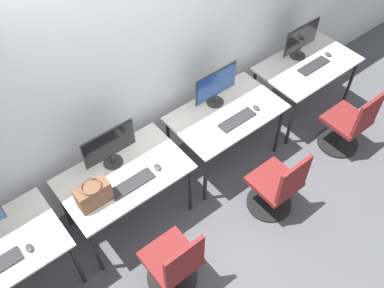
{
  "coord_description": "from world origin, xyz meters",
  "views": [
    {
      "loc": [
        -1.62,
        -1.87,
        3.91
      ],
      "look_at": [
        0.0,
        0.15,
        0.89
      ],
      "focal_mm": 40.0,
      "sensor_mm": 36.0,
      "label": 1
    }
  ],
  "objects_px": {
    "office_chair_right": "(277,188)",
    "keyboard_far_right": "(314,66)",
    "monitor_far_right": "(301,40)",
    "monitor_left": "(110,146)",
    "mouse_far_left": "(30,248)",
    "mouse_left": "(158,167)",
    "keyboard_left": "(132,184)",
    "office_chair_far_right": "(349,126)",
    "keyboard_right": "(237,120)",
    "mouse_right": "(256,108)",
    "handbag": "(93,194)",
    "monitor_right": "(216,86)",
    "office_chair_left": "(175,265)",
    "mouse_far_right": "(328,54)"
  },
  "relations": [
    {
      "from": "mouse_far_left",
      "to": "keyboard_far_right",
      "type": "relative_size",
      "value": 0.21
    },
    {
      "from": "keyboard_right",
      "to": "mouse_right",
      "type": "relative_size",
      "value": 4.74
    },
    {
      "from": "mouse_right",
      "to": "monitor_far_right",
      "type": "distance_m",
      "value": 1.08
    },
    {
      "from": "mouse_left",
      "to": "monitor_far_right",
      "type": "relative_size",
      "value": 0.17
    },
    {
      "from": "office_chair_left",
      "to": "mouse_right",
      "type": "distance_m",
      "value": 1.81
    },
    {
      "from": "keyboard_far_right",
      "to": "monitor_far_right",
      "type": "bearing_deg",
      "value": 90.0
    },
    {
      "from": "monitor_left",
      "to": "monitor_far_right",
      "type": "relative_size",
      "value": 1.0
    },
    {
      "from": "keyboard_right",
      "to": "office_chair_right",
      "type": "bearing_deg",
      "value": -93.78
    },
    {
      "from": "office_chair_right",
      "to": "mouse_far_right",
      "type": "xyz_separation_m",
      "value": [
        1.62,
        0.8,
        0.41
      ]
    },
    {
      "from": "handbag",
      "to": "monitor_right",
      "type": "bearing_deg",
      "value": 10.2
    },
    {
      "from": "monitor_left",
      "to": "keyboard_left",
      "type": "height_order",
      "value": "monitor_left"
    },
    {
      "from": "handbag",
      "to": "office_chair_left",
      "type": "bearing_deg",
      "value": -69.35
    },
    {
      "from": "office_chair_left",
      "to": "handbag",
      "type": "relative_size",
      "value": 2.91
    },
    {
      "from": "office_chair_right",
      "to": "keyboard_far_right",
      "type": "xyz_separation_m",
      "value": [
        1.33,
        0.77,
        0.4
      ]
    },
    {
      "from": "office_chair_far_right",
      "to": "handbag",
      "type": "xyz_separation_m",
      "value": [
        -2.85,
        0.66,
        0.51
      ]
    },
    {
      "from": "keyboard_left",
      "to": "keyboard_right",
      "type": "distance_m",
      "value": 1.28
    },
    {
      "from": "mouse_left",
      "to": "office_chair_right",
      "type": "bearing_deg",
      "value": -36.43
    },
    {
      "from": "mouse_far_left",
      "to": "mouse_left",
      "type": "xyz_separation_m",
      "value": [
        1.28,
        0.02,
        0.0
      ]
    },
    {
      "from": "office_chair_left",
      "to": "mouse_far_right",
      "type": "xyz_separation_m",
      "value": [
        2.92,
        0.81,
        0.41
      ]
    },
    {
      "from": "mouse_far_right",
      "to": "monitor_right",
      "type": "bearing_deg",
      "value": 171.48
    },
    {
      "from": "monitor_far_right",
      "to": "mouse_far_left",
      "type": "bearing_deg",
      "value": -174.55
    },
    {
      "from": "office_chair_left",
      "to": "mouse_right",
      "type": "height_order",
      "value": "office_chair_left"
    },
    {
      "from": "mouse_far_left",
      "to": "office_chair_right",
      "type": "xyz_separation_m",
      "value": [
        2.23,
        -0.68,
        -0.41
      ]
    },
    {
      "from": "mouse_far_right",
      "to": "mouse_right",
      "type": "bearing_deg",
      "value": -175.14
    },
    {
      "from": "monitor_left",
      "to": "handbag",
      "type": "xyz_separation_m",
      "value": [
        -0.35,
        -0.28,
        -0.12
      ]
    },
    {
      "from": "keyboard_right",
      "to": "mouse_far_right",
      "type": "distance_m",
      "value": 1.57
    },
    {
      "from": "monitor_left",
      "to": "keyboard_left",
      "type": "xyz_separation_m",
      "value": [
        0.0,
        -0.32,
        -0.22
      ]
    },
    {
      "from": "mouse_right",
      "to": "monitor_right",
      "type": "bearing_deg",
      "value": 128.18
    },
    {
      "from": "keyboard_right",
      "to": "mouse_right",
      "type": "bearing_deg",
      "value": 0.01
    },
    {
      "from": "keyboard_far_right",
      "to": "mouse_far_right",
      "type": "bearing_deg",
      "value": 5.61
    },
    {
      "from": "mouse_far_left",
      "to": "office_chair_right",
      "type": "bearing_deg",
      "value": -17.02
    },
    {
      "from": "monitor_far_right",
      "to": "monitor_left",
      "type": "bearing_deg",
      "value": -179.98
    },
    {
      "from": "mouse_far_left",
      "to": "office_chair_far_right",
      "type": "distance_m",
      "value": 3.57
    },
    {
      "from": "monitor_right",
      "to": "mouse_far_left",
      "type": "bearing_deg",
      "value": -171.17
    },
    {
      "from": "office_chair_right",
      "to": "monitor_far_right",
      "type": "relative_size",
      "value": 1.65
    },
    {
      "from": "monitor_left",
      "to": "handbag",
      "type": "bearing_deg",
      "value": -141.8
    },
    {
      "from": "monitor_left",
      "to": "office_chair_left",
      "type": "distance_m",
      "value": 1.21
    },
    {
      "from": "office_chair_far_right",
      "to": "monitor_right",
      "type": "bearing_deg",
      "value": 141.97
    },
    {
      "from": "mouse_far_right",
      "to": "office_chair_right",
      "type": "bearing_deg",
      "value": -153.65
    },
    {
      "from": "mouse_far_left",
      "to": "keyboard_left",
      "type": "height_order",
      "value": "mouse_far_left"
    },
    {
      "from": "mouse_far_left",
      "to": "office_chair_far_right",
      "type": "height_order",
      "value": "office_chair_far_right"
    },
    {
      "from": "keyboard_right",
      "to": "mouse_far_left",
      "type": "bearing_deg",
      "value": -179.81
    },
    {
      "from": "monitor_right",
      "to": "handbag",
      "type": "bearing_deg",
      "value": -169.8
    },
    {
      "from": "mouse_far_left",
      "to": "mouse_right",
      "type": "height_order",
      "value": "same"
    },
    {
      "from": "keyboard_far_right",
      "to": "office_chair_right",
      "type": "bearing_deg",
      "value": -149.77
    },
    {
      "from": "office_chair_left",
      "to": "monitor_right",
      "type": "relative_size",
      "value": 1.65
    },
    {
      "from": "mouse_left",
      "to": "office_chair_right",
      "type": "distance_m",
      "value": 1.25
    },
    {
      "from": "keyboard_far_right",
      "to": "office_chair_far_right",
      "type": "relative_size",
      "value": 0.49
    },
    {
      "from": "office_chair_right",
      "to": "keyboard_far_right",
      "type": "distance_m",
      "value": 1.59
    },
    {
      "from": "mouse_left",
      "to": "mouse_right",
      "type": "relative_size",
      "value": 1.0
    }
  ]
}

